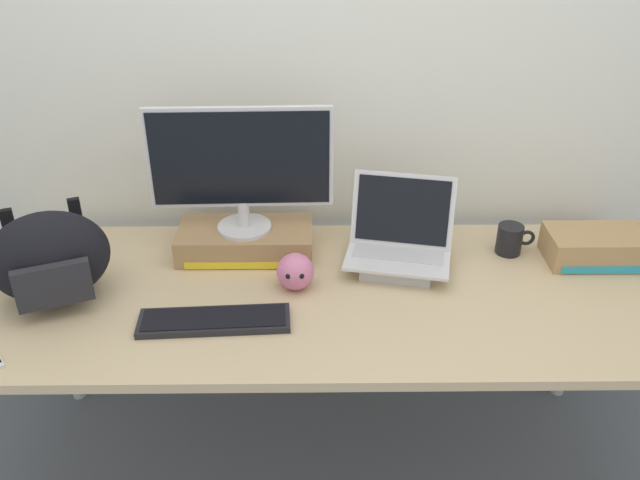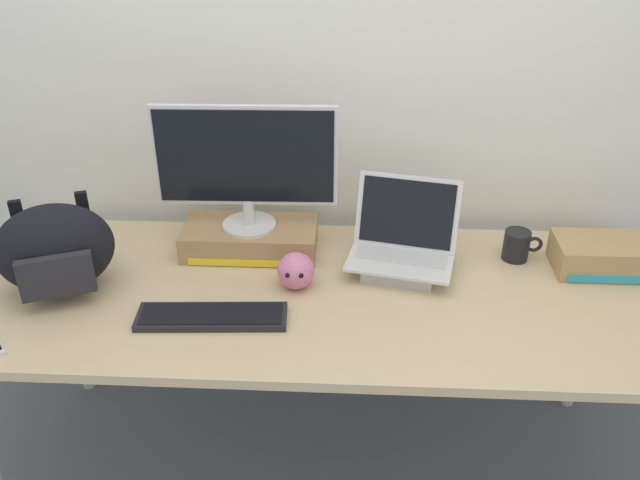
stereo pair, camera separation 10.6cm
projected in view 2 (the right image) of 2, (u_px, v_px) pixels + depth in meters
ground_plane at (320, 462)px, 2.45m from camera, size 20.00×20.00×0.00m
back_wall at (328, 66)px, 2.25m from camera, size 7.00×0.10×2.60m
desk at (320, 307)px, 2.10m from camera, size 2.07×0.84×0.75m
toner_box_yellow at (250, 238)px, 2.26m from camera, size 0.44×0.22×0.09m
desktop_monitor at (246, 163)px, 2.13m from camera, size 0.58×0.18×0.42m
open_laptop at (402, 253)px, 2.16m from camera, size 0.37×0.31×0.28m
external_keyboard at (212, 317)px, 1.94m from camera, size 0.44×0.15×0.02m
messenger_backpack at (55, 249)px, 2.01m from camera, size 0.40×0.31×0.28m
coffee_mug at (517, 245)px, 2.21m from camera, size 0.13×0.09×0.10m
plush_toy at (296, 271)px, 2.07m from camera, size 0.12×0.12×0.12m
toner_box_cyan at (605, 256)px, 2.16m from camera, size 0.32×0.18×0.10m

